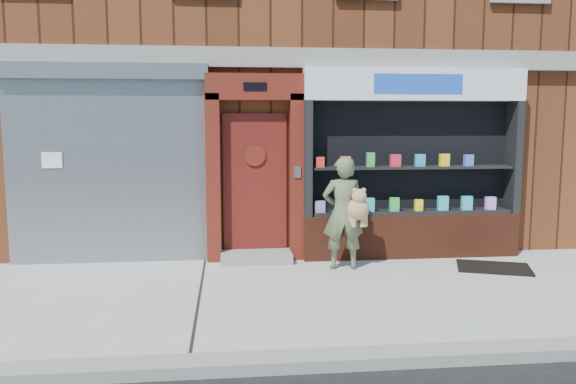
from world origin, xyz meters
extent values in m
plane|color=#9E9E99|center=(0.00, 0.00, 0.00)|extent=(80.00, 80.00, 0.00)
cube|color=gray|center=(0.00, -2.15, 0.06)|extent=(60.00, 0.30, 0.12)
cube|color=#502412|center=(0.00, 6.00, 4.00)|extent=(12.00, 8.00, 8.00)
cube|color=gray|center=(0.00, 1.92, 3.15)|extent=(12.00, 0.16, 0.30)
cube|color=gray|center=(-3.00, 1.94, 1.40)|extent=(3.00, 0.10, 2.80)
cube|color=slate|center=(-3.00, 1.88, 2.92)|extent=(3.10, 0.30, 0.24)
cube|color=white|center=(-3.80, 1.88, 1.60)|extent=(0.30, 0.01, 0.24)
cube|color=#56170E|center=(-1.40, 1.86, 1.30)|extent=(0.22, 0.28, 2.60)
cube|color=#56170E|center=(-0.10, 1.86, 1.30)|extent=(0.22, 0.28, 2.60)
cube|color=#56170E|center=(-0.75, 1.86, 2.70)|extent=(1.50, 0.28, 0.40)
cube|color=black|center=(-0.75, 1.71, 2.70)|extent=(0.35, 0.01, 0.12)
cube|color=#53140F|center=(-0.75, 1.97, 1.20)|extent=(1.00, 0.06, 2.20)
cylinder|color=black|center=(-0.75, 1.93, 1.65)|extent=(0.28, 0.02, 0.28)
cylinder|color=#56170E|center=(-0.75, 1.92, 1.65)|extent=(0.34, 0.02, 0.34)
cube|color=gray|center=(-0.75, 1.70, 0.07)|extent=(1.10, 0.55, 0.15)
cube|color=slate|center=(-0.10, 1.71, 1.40)|extent=(0.10, 0.02, 0.18)
cube|color=#5B2415|center=(1.75, 1.80, 0.35)|extent=(3.50, 0.40, 0.70)
cube|color=black|center=(0.06, 1.80, 1.60)|extent=(0.12, 0.40, 1.80)
cube|color=black|center=(3.44, 1.80, 1.60)|extent=(0.12, 0.40, 1.80)
cube|color=black|center=(1.75, 1.99, 1.60)|extent=(3.30, 0.03, 1.80)
cube|color=black|center=(1.75, 1.80, 0.73)|extent=(3.20, 0.36, 0.06)
cube|color=black|center=(1.75, 1.80, 1.45)|extent=(3.20, 0.36, 0.04)
cube|color=white|center=(1.75, 1.80, 2.75)|extent=(3.50, 0.40, 0.50)
cube|color=#1843B8|center=(1.75, 1.59, 2.75)|extent=(1.40, 0.01, 0.30)
cube|color=#9D74D2|center=(0.25, 1.72, 0.85)|extent=(0.17, 0.09, 0.18)
cube|color=teal|center=(0.65, 1.72, 0.85)|extent=(0.16, 0.09, 0.18)
cube|color=#25ADBA|center=(1.05, 1.72, 0.87)|extent=(0.14, 0.09, 0.22)
cube|color=green|center=(1.45, 1.72, 0.87)|extent=(0.14, 0.09, 0.22)
cube|color=yellow|center=(1.85, 1.72, 0.85)|extent=(0.12, 0.09, 0.18)
cube|color=#28BDC8|center=(2.25, 1.72, 0.88)|extent=(0.16, 0.09, 0.23)
cube|color=#27BCC6|center=(2.65, 1.72, 0.87)|extent=(0.17, 0.09, 0.22)
cube|color=#D48AF9|center=(3.05, 1.72, 0.86)|extent=(0.16, 0.09, 0.20)
cube|color=red|center=(0.25, 1.72, 1.55)|extent=(0.13, 0.09, 0.16)
cube|color=#EA4B29|center=(0.65, 1.72, 1.55)|extent=(0.16, 0.09, 0.17)
cube|color=green|center=(1.05, 1.72, 1.58)|extent=(0.12, 0.09, 0.22)
cube|color=red|center=(1.45, 1.72, 1.57)|extent=(0.16, 0.09, 0.19)
cube|color=#2997CE|center=(1.85, 1.72, 1.57)|extent=(0.15, 0.09, 0.19)
cube|color=yellow|center=(2.25, 1.72, 1.57)|extent=(0.15, 0.09, 0.20)
cube|color=blue|center=(2.65, 1.72, 1.56)|extent=(0.14, 0.09, 0.18)
imported|color=#586543|center=(0.51, 1.17, 0.83)|extent=(0.64, 0.44, 1.67)
sphere|color=tan|center=(0.71, 1.07, 0.91)|extent=(0.32, 0.32, 0.32)
sphere|color=tan|center=(0.71, 1.01, 1.10)|extent=(0.22, 0.22, 0.22)
sphere|color=tan|center=(0.65, 1.01, 1.19)|extent=(0.08, 0.08, 0.08)
sphere|color=tan|center=(0.78, 1.01, 1.19)|extent=(0.08, 0.08, 0.08)
cylinder|color=tan|center=(0.60, 1.07, 0.75)|extent=(0.08, 0.08, 0.19)
cylinder|color=tan|center=(0.82, 1.07, 0.75)|extent=(0.08, 0.08, 0.19)
cylinder|color=tan|center=(0.65, 1.05, 0.75)|extent=(0.08, 0.08, 0.19)
cylinder|color=tan|center=(0.78, 1.05, 0.75)|extent=(0.08, 0.08, 0.19)
cube|color=black|center=(2.76, 0.92, 0.01)|extent=(1.23, 1.05, 0.03)
camera|label=1|loc=(-1.17, -6.86, 2.18)|focal=35.00mm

